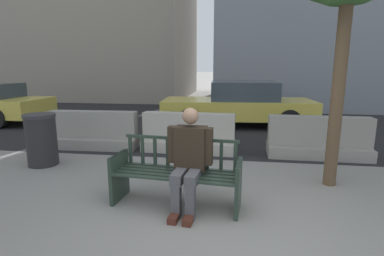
{
  "coord_description": "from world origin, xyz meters",
  "views": [
    {
      "loc": [
        0.02,
        -3.02,
        1.82
      ],
      "look_at": [
        -0.72,
        2.14,
        0.75
      ],
      "focal_mm": 28.0,
      "sensor_mm": 36.0,
      "label": 1
    }
  ],
  "objects_px": {
    "jersey_barrier_centre": "(188,136)",
    "jersey_barrier_left": "(94,133)",
    "jersey_barrier_right": "(318,141)",
    "seated_person": "(189,157)",
    "car_taxi_near": "(239,104)",
    "trash_bin": "(42,140)",
    "street_bench": "(176,176)"
  },
  "relations": [
    {
      "from": "street_bench",
      "to": "jersey_barrier_left",
      "type": "height_order",
      "value": "street_bench"
    },
    {
      "from": "jersey_barrier_right",
      "to": "car_taxi_near",
      "type": "height_order",
      "value": "car_taxi_near"
    },
    {
      "from": "car_taxi_near",
      "to": "trash_bin",
      "type": "distance_m",
      "value": 5.73
    },
    {
      "from": "seated_person",
      "to": "car_taxi_near",
      "type": "xyz_separation_m",
      "value": [
        0.69,
        5.74,
        -0.02
      ]
    },
    {
      "from": "car_taxi_near",
      "to": "jersey_barrier_right",
      "type": "bearing_deg",
      "value": -63.22
    },
    {
      "from": "jersey_barrier_left",
      "to": "trash_bin",
      "type": "height_order",
      "value": "trash_bin"
    },
    {
      "from": "seated_person",
      "to": "car_taxi_near",
      "type": "bearing_deg",
      "value": 83.15
    },
    {
      "from": "street_bench",
      "to": "trash_bin",
      "type": "xyz_separation_m",
      "value": [
        -2.81,
        1.28,
        0.09
      ]
    },
    {
      "from": "seated_person",
      "to": "jersey_barrier_right",
      "type": "bearing_deg",
      "value": 48.99
    },
    {
      "from": "street_bench",
      "to": "jersey_barrier_right",
      "type": "distance_m",
      "value": 3.52
    },
    {
      "from": "jersey_barrier_left",
      "to": "car_taxi_near",
      "type": "bearing_deg",
      "value": 43.09
    },
    {
      "from": "jersey_barrier_left",
      "to": "car_taxi_near",
      "type": "distance_m",
      "value": 4.53
    },
    {
      "from": "jersey_barrier_left",
      "to": "car_taxi_near",
      "type": "relative_size",
      "value": 0.43
    },
    {
      "from": "seated_person",
      "to": "car_taxi_near",
      "type": "height_order",
      "value": "car_taxi_near"
    },
    {
      "from": "jersey_barrier_left",
      "to": "jersey_barrier_right",
      "type": "bearing_deg",
      "value": -0.53
    },
    {
      "from": "jersey_barrier_centre",
      "to": "jersey_barrier_right",
      "type": "distance_m",
      "value": 2.69
    },
    {
      "from": "seated_person",
      "to": "trash_bin",
      "type": "height_order",
      "value": "seated_person"
    },
    {
      "from": "jersey_barrier_left",
      "to": "jersey_barrier_right",
      "type": "height_order",
      "value": "same"
    },
    {
      "from": "jersey_barrier_centre",
      "to": "jersey_barrier_right",
      "type": "bearing_deg",
      "value": -1.65
    },
    {
      "from": "seated_person",
      "to": "jersey_barrier_right",
      "type": "xyz_separation_m",
      "value": [
        2.27,
        2.61,
        -0.35
      ]
    },
    {
      "from": "seated_person",
      "to": "jersey_barrier_right",
      "type": "distance_m",
      "value": 3.47
    },
    {
      "from": "jersey_barrier_right",
      "to": "car_taxi_near",
      "type": "distance_m",
      "value": 3.52
    },
    {
      "from": "street_bench",
      "to": "seated_person",
      "type": "xyz_separation_m",
      "value": [
        0.18,
        -0.07,
        0.29
      ]
    },
    {
      "from": "car_taxi_near",
      "to": "jersey_barrier_left",
      "type": "bearing_deg",
      "value": -136.91
    },
    {
      "from": "jersey_barrier_right",
      "to": "trash_bin",
      "type": "distance_m",
      "value": 5.41
    },
    {
      "from": "jersey_barrier_centre",
      "to": "car_taxi_near",
      "type": "bearing_deg",
      "value": 69.97
    },
    {
      "from": "jersey_barrier_centre",
      "to": "jersey_barrier_left",
      "type": "height_order",
      "value": "same"
    },
    {
      "from": "jersey_barrier_left",
      "to": "trash_bin",
      "type": "relative_size",
      "value": 2.08
    },
    {
      "from": "seated_person",
      "to": "trash_bin",
      "type": "distance_m",
      "value": 3.29
    },
    {
      "from": "trash_bin",
      "to": "seated_person",
      "type": "bearing_deg",
      "value": -24.31
    },
    {
      "from": "seated_person",
      "to": "jersey_barrier_centre",
      "type": "relative_size",
      "value": 0.65
    },
    {
      "from": "car_taxi_near",
      "to": "trash_bin",
      "type": "height_order",
      "value": "car_taxi_near"
    }
  ]
}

